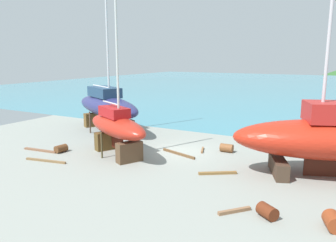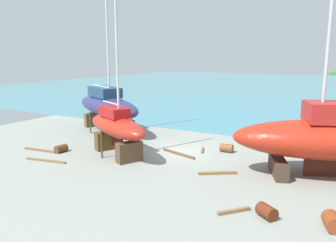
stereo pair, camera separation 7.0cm
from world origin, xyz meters
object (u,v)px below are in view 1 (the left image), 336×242
Objects in this scene: barrel_rust_far at (333,221)px; barrel_rust_mid at (267,211)px; worker at (121,128)px; barrel_tipped_left at (61,149)px; barrel_ochre at (227,148)px; sailboat_far_slipway at (331,138)px; sailboat_small_center at (117,127)px; sailboat_mid_port at (107,106)px.

barrel_rust_far reaches higher than barrel_rust_mid.
worker is 1.96× the size of barrel_rust_mid.
barrel_ochre is at bearing 29.34° from barrel_tipped_left.
sailboat_far_slipway is 18.79× the size of barrel_rust_far.
sailboat_small_center is 8.04m from sailboat_mid_port.
sailboat_mid_port is at bearing 160.70° from sailboat_small_center.
barrel_rust_far is 0.99× the size of barrel_ochre.
sailboat_small_center is 13.35× the size of barrel_rust_far.
sailboat_far_slipway is at bearing 17.21° from sailboat_mid_port.
barrel_ochre is at bearing 68.02° from worker.
sailboat_mid_port reaches higher than barrel_rust_mid.
sailboat_far_slipway is at bearing 74.25° from barrel_rust_mid.
sailboat_mid_port is 17.29× the size of barrel_ochre.
barrel_tipped_left is at bearing -50.17° from sailboat_mid_port.
barrel_ochre reaches higher than barrel_rust_mid.
barrel_rust_mid is at bearing -173.37° from barrel_rust_far.
worker is at bearing -3.26° from sailboat_mid_port.
sailboat_mid_port is 17.89× the size of barrel_tipped_left.
sailboat_far_slipway is 18.69× the size of barrel_ochre.
sailboat_small_center is 14.34m from barrel_rust_far.
barrel_rust_mid is (16.77, -10.00, -2.05)m from sailboat_mid_port.
barrel_rust_far is at bearing -8.14° from barrel_tipped_left.
sailboat_mid_port is at bearing 173.52° from barrel_ochre.
sailboat_far_slipway reaches higher than barrel_rust_mid.
barrel_tipped_left is (-17.66, 2.53, -0.07)m from barrel_rust_far.
sailboat_mid_port is 9.50× the size of worker.
sailboat_mid_port reaches higher than barrel_tipped_left.
worker is at bearing 150.76° from sailboat_small_center.
sailboat_small_center is 7.97m from barrel_ochre.
sailboat_mid_port reaches higher than barrel_ochre.
barrel_rust_far is (13.69, -3.93, -1.67)m from sailboat_small_center.
sailboat_far_slipway is 10.27× the size of worker.
worker is at bearing 149.11° from barrel_rust_mid.
sailboat_small_center is 13.28× the size of barrel_ochre.
barrel_rust_far is at bearing 40.22° from worker.
sailboat_small_center reaches higher than barrel_ochre.
barrel_ochre is (11.98, -1.36, -2.05)m from sailboat_mid_port.
worker is at bearing 78.15° from barrel_tipped_left.
barrel_rust_mid is (15.16, -2.82, 0.02)m from barrel_tipped_left.
barrel_tipped_left is at bearing -8.28° from sailboat_far_slipway.
worker is at bearing -27.11° from sailboat_far_slipway.
barrel_ochre is 11.89m from barrel_tipped_left.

